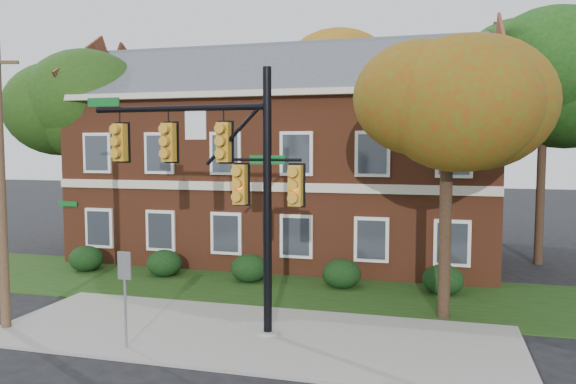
% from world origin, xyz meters
% --- Properties ---
extents(ground, '(120.00, 120.00, 0.00)m').
position_xyz_m(ground, '(0.00, 0.00, 0.00)').
color(ground, black).
rests_on(ground, ground).
extents(sidewalk, '(14.00, 5.00, 0.08)m').
position_xyz_m(sidewalk, '(0.00, 1.00, 0.04)').
color(sidewalk, gray).
rests_on(sidewalk, ground).
extents(grass_strip, '(30.00, 6.00, 0.04)m').
position_xyz_m(grass_strip, '(0.00, 6.00, 0.02)').
color(grass_strip, '#193811').
rests_on(grass_strip, ground).
extents(apartment_building, '(18.80, 8.80, 9.74)m').
position_xyz_m(apartment_building, '(-2.00, 11.95, 4.99)').
color(apartment_building, brown).
rests_on(apartment_building, ground).
extents(hedge_far_left, '(1.40, 1.26, 1.05)m').
position_xyz_m(hedge_far_left, '(-9.00, 6.70, 0.53)').
color(hedge_far_left, black).
rests_on(hedge_far_left, ground).
extents(hedge_left, '(1.40, 1.26, 1.05)m').
position_xyz_m(hedge_left, '(-5.50, 6.70, 0.53)').
color(hedge_left, black).
rests_on(hedge_left, ground).
extents(hedge_center, '(1.40, 1.26, 1.05)m').
position_xyz_m(hedge_center, '(-2.00, 6.70, 0.53)').
color(hedge_center, black).
rests_on(hedge_center, ground).
extents(hedge_right, '(1.40, 1.26, 1.05)m').
position_xyz_m(hedge_right, '(1.50, 6.70, 0.53)').
color(hedge_right, black).
rests_on(hedge_right, ground).
extents(hedge_far_right, '(1.40, 1.26, 1.05)m').
position_xyz_m(hedge_far_right, '(5.00, 6.70, 0.53)').
color(hedge_far_right, black).
rests_on(hedge_far_right, ground).
extents(tree_near_right, '(4.50, 4.25, 8.58)m').
position_xyz_m(tree_near_right, '(5.22, 3.87, 6.67)').
color(tree_near_right, black).
rests_on(tree_near_right, ground).
extents(tree_left_rear, '(5.40, 5.10, 8.88)m').
position_xyz_m(tree_left_rear, '(-11.73, 10.84, 6.68)').
color(tree_left_rear, black).
rests_on(tree_left_rear, ground).
extents(tree_right_rear, '(6.30, 5.95, 10.62)m').
position_xyz_m(tree_right_rear, '(9.31, 12.81, 8.12)').
color(tree_right_rear, black).
rests_on(tree_right_rear, ground).
extents(tree_far_rear, '(6.84, 6.46, 11.52)m').
position_xyz_m(tree_far_rear, '(-0.66, 19.79, 8.84)').
color(tree_far_rear, black).
rests_on(tree_far_rear, ground).
extents(traffic_signal, '(6.37, 0.57, 7.11)m').
position_xyz_m(traffic_signal, '(-0.80, 1.08, 4.41)').
color(traffic_signal, gray).
rests_on(traffic_signal, ground).
extents(utility_pole, '(1.22, 0.40, 7.93)m').
position_xyz_m(utility_pole, '(-6.72, -0.25, 4.02)').
color(utility_pole, '#4E3724').
rests_on(utility_pole, ground).
extents(sign_post, '(0.36, 0.07, 2.48)m').
position_xyz_m(sign_post, '(-2.66, -0.77, 1.68)').
color(sign_post, slate).
rests_on(sign_post, ground).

